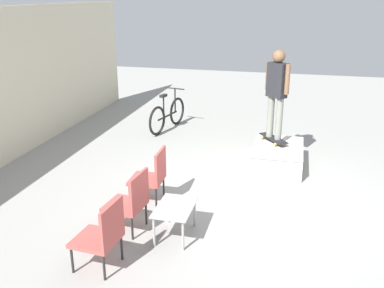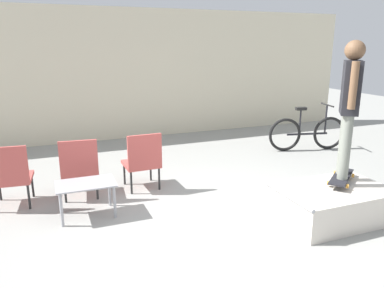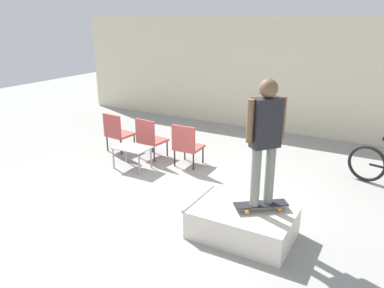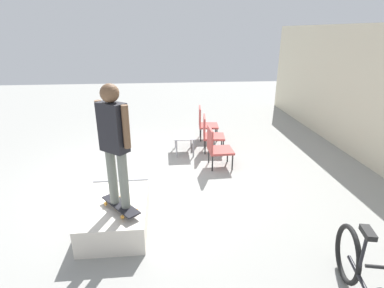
% 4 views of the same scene
% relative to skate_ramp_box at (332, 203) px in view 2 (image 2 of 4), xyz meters
% --- Properties ---
extents(ground_plane, '(24.00, 24.00, 0.00)m').
position_rel_skate_ramp_box_xyz_m(ground_plane, '(-1.56, 0.46, -0.21)').
color(ground_plane, gray).
extents(house_wall_back, '(12.00, 0.06, 3.00)m').
position_rel_skate_ramp_box_xyz_m(house_wall_back, '(-1.56, 5.28, 1.29)').
color(house_wall_back, beige).
rests_on(house_wall_back, ground_plane).
extents(skate_ramp_box, '(1.42, 0.94, 0.44)m').
position_rel_skate_ramp_box_xyz_m(skate_ramp_box, '(0.00, 0.00, 0.00)').
color(skate_ramp_box, silver).
rests_on(skate_ramp_box, ground_plane).
extents(skateboard_on_ramp, '(0.71, 0.62, 0.07)m').
position_rel_skate_ramp_box_xyz_m(skateboard_on_ramp, '(0.22, 0.12, 0.29)').
color(skateboard_on_ramp, black).
rests_on(skateboard_on_ramp, skate_ramp_box).
extents(person_skater, '(0.39, 0.47, 1.73)m').
position_rel_skate_ramp_box_xyz_m(person_skater, '(0.22, 0.12, 1.32)').
color(person_skater, gray).
rests_on(person_skater, skateboard_on_ramp).
extents(coffee_table, '(0.75, 0.50, 0.46)m').
position_rel_skate_ramp_box_xyz_m(coffee_table, '(-2.93, 1.25, 0.18)').
color(coffee_table, '#9E9EA3').
rests_on(coffee_table, ground_plane).
extents(patio_chair_left, '(0.56, 0.56, 0.90)m').
position_rel_skate_ramp_box_xyz_m(patio_chair_left, '(-3.85, 1.89, 0.27)').
color(patio_chair_left, black).
rests_on(patio_chair_left, ground_plane).
extents(patio_chair_center, '(0.57, 0.57, 0.90)m').
position_rel_skate_ramp_box_xyz_m(patio_chair_center, '(-2.94, 1.89, 0.27)').
color(patio_chair_center, black).
rests_on(patio_chair_center, ground_plane).
extents(patio_chair_right, '(0.54, 0.54, 0.90)m').
position_rel_skate_ramp_box_xyz_m(patio_chair_right, '(-2.01, 1.89, 0.27)').
color(patio_chair_right, black).
rests_on(patio_chair_right, ground_plane).
extents(bicycle, '(1.66, 0.56, 0.98)m').
position_rel_skate_ramp_box_xyz_m(bicycle, '(1.80, 2.80, 0.16)').
color(bicycle, black).
rests_on(bicycle, ground_plane).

